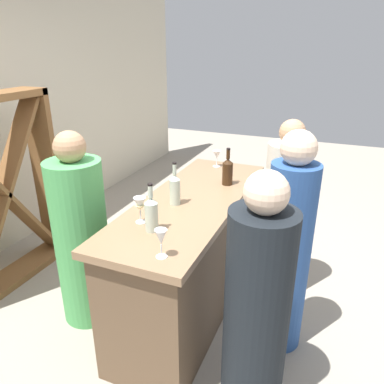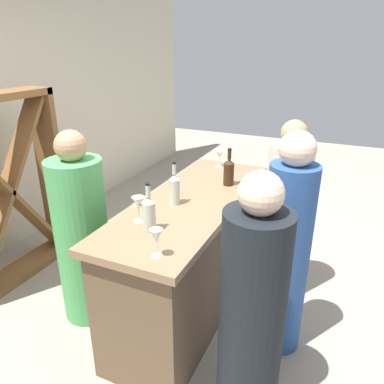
{
  "view_description": "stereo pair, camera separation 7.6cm",
  "coord_description": "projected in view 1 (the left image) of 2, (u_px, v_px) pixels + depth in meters",
  "views": [
    {
      "loc": [
        -2.26,
        -0.93,
        2.01
      ],
      "look_at": [
        0.0,
        0.0,
        1.01
      ],
      "focal_mm": 34.38,
      "sensor_mm": 36.0,
      "label": 1
    },
    {
      "loc": [
        -2.23,
        -1.0,
        2.01
      ],
      "look_at": [
        0.0,
        0.0,
        1.01
      ],
      "focal_mm": 34.38,
      "sensor_mm": 36.0,
      "label": 2
    }
  ],
  "objects": [
    {
      "name": "wine_bottle_second_left_clear_pale",
      "position": [
        175.0,
        189.0,
        2.53
      ],
      "size": [
        0.08,
        0.08,
        0.3
      ],
      "color": "#B7C6B2",
      "rests_on": "bar_counter"
    },
    {
      "name": "wine_glass_near_right",
      "position": [
        140.0,
        205.0,
        2.27
      ],
      "size": [
        0.08,
        0.08,
        0.17
      ],
      "color": "white",
      "rests_on": "bar_counter"
    },
    {
      "name": "wine_glass_near_left",
      "position": [
        161.0,
        238.0,
        1.89
      ],
      "size": [
        0.07,
        0.07,
        0.16
      ],
      "color": "white",
      "rests_on": "bar_counter"
    },
    {
      "name": "wine_bottle_center_amber_brown",
      "position": [
        228.0,
        171.0,
        2.88
      ],
      "size": [
        0.08,
        0.08,
        0.3
      ],
      "color": "#331E0F",
      "rests_on": "bar_counter"
    },
    {
      "name": "person_left_guest",
      "position": [
        283.0,
        218.0,
        2.98
      ],
      "size": [
        0.36,
        0.36,
        1.49
      ],
      "rotation": [
        0.0,
        0.0,
        1.62
      ],
      "color": "beige",
      "rests_on": "ground"
    },
    {
      "name": "ground_plane",
      "position": [
        192.0,
        305.0,
        3.02
      ],
      "size": [
        12.0,
        12.0,
        0.0
      ],
      "primitive_type": "plane",
      "color": "#9E9384"
    },
    {
      "name": "wine_glass_near_center",
      "position": [
        217.0,
        155.0,
        3.31
      ],
      "size": [
        0.07,
        0.07,
        0.15
      ],
      "color": "white",
      "rests_on": "bar_counter"
    },
    {
      "name": "wine_bottle_leftmost_clear_pale",
      "position": [
        151.0,
        213.0,
        2.16
      ],
      "size": [
        0.08,
        0.08,
        0.3
      ],
      "color": "#B7C6B2",
      "rests_on": "bar_counter"
    },
    {
      "name": "person_server_behind",
      "position": [
        82.0,
        239.0,
        2.7
      ],
      "size": [
        0.44,
        0.44,
        1.47
      ],
      "rotation": [
        0.0,
        0.0,
        -1.43
      ],
      "color": "#4CA559",
      "rests_on": "ground"
    },
    {
      "name": "person_center_guest",
      "position": [
        257.0,
        310.0,
        1.97
      ],
      "size": [
        0.39,
        0.39,
        1.47
      ],
      "rotation": [
        0.0,
        0.0,
        1.67
      ],
      "color": "black",
      "rests_on": "ground"
    },
    {
      "name": "bar_counter",
      "position": [
        192.0,
        255.0,
        2.84
      ],
      "size": [
        1.85,
        0.65,
        0.96
      ],
      "color": "brown",
      "rests_on": "ground"
    },
    {
      "name": "wine_rack",
      "position": [
        2.0,
        194.0,
        3.11
      ],
      "size": [
        1.1,
        0.28,
        1.64
      ],
      "color": "brown",
      "rests_on": "ground"
    },
    {
      "name": "person_right_guest",
      "position": [
        287.0,
        252.0,
        2.42
      ],
      "size": [
        0.36,
        0.36,
        1.54
      ],
      "rotation": [
        0.0,
        0.0,
        1.8
      ],
      "color": "#284C8C",
      "rests_on": "ground"
    }
  ]
}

